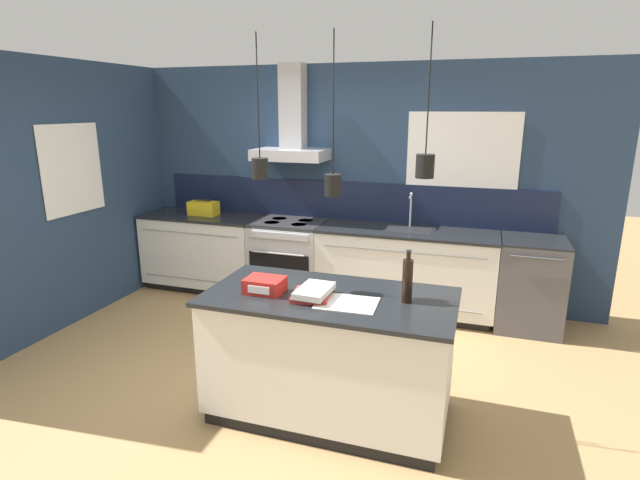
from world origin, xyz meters
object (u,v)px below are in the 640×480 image
at_px(dishwasher, 530,284).
at_px(bottle_on_island, 407,280).
at_px(oven_range, 289,260).
at_px(red_supply_box, 265,285).
at_px(yellow_toolbox, 204,208).
at_px(book_stack, 313,293).

bearing_deg(dishwasher, bottle_on_island, -115.16).
relative_size(oven_range, dishwasher, 1.00).
bearing_deg(oven_range, bottle_on_island, -50.77).
relative_size(oven_range, red_supply_box, 3.50).
bearing_deg(bottle_on_island, yellow_toolbox, 143.67).
distance_m(bottle_on_island, red_supply_box, 0.97).
distance_m(oven_range, red_supply_box, 2.27).
bearing_deg(red_supply_box, oven_range, 107.49).
xyz_separation_m(dishwasher, yellow_toolbox, (-3.63, 0.00, 0.54)).
bearing_deg(oven_range, book_stack, -64.33).
height_order(oven_range, yellow_toolbox, yellow_toolbox).
xyz_separation_m(bottle_on_island, yellow_toolbox, (-2.70, 1.98, -0.07)).
bearing_deg(yellow_toolbox, book_stack, -45.22).
xyz_separation_m(bottle_on_island, red_supply_box, (-0.95, -0.13, -0.10)).
distance_m(red_supply_box, yellow_toolbox, 2.74).
height_order(bottle_on_island, red_supply_box, bottle_on_island).
bearing_deg(oven_range, yellow_toolbox, 179.77).
xyz_separation_m(book_stack, yellow_toolbox, (-2.09, 2.11, 0.04)).
height_order(dishwasher, red_supply_box, red_supply_box).
distance_m(oven_range, book_stack, 2.39).
distance_m(dishwasher, red_supply_box, 2.87).
bearing_deg(red_supply_box, bottle_on_island, 7.72).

